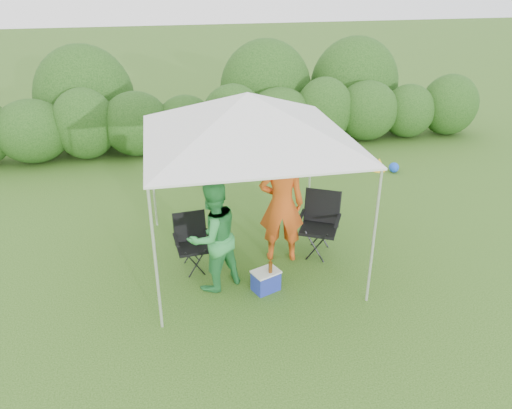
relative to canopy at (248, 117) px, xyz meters
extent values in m
plane|color=#3E6720|center=(0.00, -0.50, -2.46)|extent=(70.00, 70.00, 0.00)
ellipsoid|color=#285219|center=(-4.36, 5.50, -1.67)|extent=(1.80, 1.53, 1.57)
cylinder|color=#382616|center=(-4.36, 5.50, -2.31)|extent=(0.12, 0.12, 0.30)
ellipsoid|color=#285219|center=(-3.11, 5.50, -1.56)|extent=(1.58, 1.34, 1.80)
cylinder|color=#382616|center=(-3.11, 5.50, -2.31)|extent=(0.12, 0.12, 0.30)
ellipsoid|color=#285219|center=(-1.87, 5.50, -1.64)|extent=(1.72, 1.47, 1.65)
cylinder|color=#382616|center=(-1.87, 5.50, -2.31)|extent=(0.12, 0.12, 0.30)
ellipsoid|color=#285219|center=(-0.62, 5.50, -1.71)|extent=(1.50, 1.28, 1.50)
cylinder|color=#382616|center=(-0.62, 5.50, -2.31)|extent=(0.12, 0.12, 0.30)
ellipsoid|color=#285219|center=(0.62, 5.50, -1.60)|extent=(1.65, 1.40, 1.73)
cylinder|color=#382616|center=(0.62, 5.50, -2.31)|extent=(0.12, 0.12, 0.30)
ellipsoid|color=#285219|center=(1.87, 5.50, -1.67)|extent=(1.80, 1.53, 1.57)
cylinder|color=#382616|center=(1.87, 5.50, -2.31)|extent=(0.12, 0.12, 0.30)
ellipsoid|color=#285219|center=(3.11, 5.50, -1.56)|extent=(1.58, 1.34, 1.80)
cylinder|color=#382616|center=(3.11, 5.50, -2.31)|extent=(0.12, 0.12, 0.30)
ellipsoid|color=#285219|center=(4.36, 5.50, -1.64)|extent=(1.72, 1.47, 1.65)
cylinder|color=#382616|center=(4.36, 5.50, -2.31)|extent=(0.12, 0.12, 0.30)
ellipsoid|color=#285219|center=(5.60, 5.50, -1.71)|extent=(1.50, 1.28, 1.50)
cylinder|color=#382616|center=(5.60, 5.50, -2.31)|extent=(0.12, 0.12, 0.30)
ellipsoid|color=#285219|center=(6.84, 5.50, -1.60)|extent=(1.65, 1.40, 1.73)
cylinder|color=#382616|center=(6.84, 5.50, -2.31)|extent=(0.12, 0.12, 0.30)
cylinder|color=silver|center=(-1.50, -1.50, -1.41)|extent=(0.04, 0.04, 2.10)
cylinder|color=silver|center=(1.50, -1.50, -1.41)|extent=(0.04, 0.04, 2.10)
cylinder|color=silver|center=(-1.50, 1.50, -1.41)|extent=(0.04, 0.04, 2.10)
cylinder|color=silver|center=(1.50, 1.50, -1.41)|extent=(0.04, 0.04, 2.10)
cube|color=white|center=(0.00, 0.00, -0.35)|extent=(3.10, 3.10, 0.03)
pyramid|color=white|center=(0.00, 0.00, 0.02)|extent=(3.10, 3.10, 0.70)
cube|color=black|center=(1.19, -0.08, -1.99)|extent=(0.77, 0.76, 0.06)
cube|color=black|center=(1.30, 0.14, -1.67)|extent=(0.60, 0.42, 0.56)
cube|color=black|center=(0.92, 0.06, -1.78)|extent=(0.28, 0.47, 0.03)
cube|color=black|center=(1.46, -0.22, -1.78)|extent=(0.28, 0.47, 0.03)
cylinder|color=black|center=(0.85, -0.19, -2.22)|extent=(0.03, 0.03, 0.48)
cylinder|color=black|center=(1.29, -0.42, -2.22)|extent=(0.03, 0.03, 0.48)
cylinder|color=black|center=(1.08, 0.25, -2.22)|extent=(0.03, 0.03, 0.48)
cylinder|color=black|center=(1.52, 0.02, -2.22)|extent=(0.03, 0.03, 0.48)
cube|color=black|center=(-0.93, -0.15, -2.05)|extent=(0.55, 0.52, 0.05)
cube|color=black|center=(-0.96, 0.07, -1.78)|extent=(0.52, 0.19, 0.49)
cube|color=black|center=(-1.20, -0.17, -1.88)|extent=(0.09, 0.43, 0.03)
cube|color=black|center=(-0.67, -0.12, -1.88)|extent=(0.09, 0.43, 0.03)
cylinder|color=black|center=(-1.13, -0.38, -2.26)|extent=(0.02, 0.02, 0.41)
cylinder|color=black|center=(-0.70, -0.34, -2.26)|extent=(0.02, 0.02, 0.41)
cylinder|color=black|center=(-1.17, 0.05, -2.26)|extent=(0.02, 0.02, 0.41)
cylinder|color=black|center=(-0.74, 0.09, -2.26)|extent=(0.02, 0.02, 0.41)
imported|color=#CB4C17|center=(0.53, -0.08, -1.46)|extent=(0.81, 0.61, 2.01)
imported|color=green|center=(-0.66, -0.67, -1.59)|extent=(1.06, 0.98, 1.75)
cube|color=#2232A0|center=(0.09, -0.94, -2.31)|extent=(0.46, 0.40, 0.31)
cube|color=silver|center=(0.09, -0.94, -2.14)|extent=(0.48, 0.42, 0.03)
cylinder|color=#592D0C|center=(0.15, -0.98, -2.01)|extent=(0.06, 0.06, 0.22)
cone|color=yellow|center=(3.80, 3.27, -2.31)|extent=(0.36, 0.36, 0.30)
sphere|color=blue|center=(4.10, 3.07, -2.34)|extent=(0.24, 0.24, 0.24)
camera|label=1|loc=(-1.31, -7.09, 2.09)|focal=35.00mm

